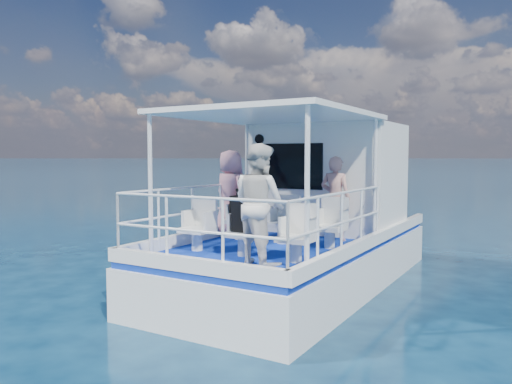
# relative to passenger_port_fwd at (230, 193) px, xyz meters

# --- Properties ---
(ground) EXTENTS (2000.00, 2000.00, 0.00)m
(ground) POSITION_rel_passenger_port_fwd_xyz_m (1.25, -0.43, -1.73)
(ground) COLOR #08223C
(ground) RESTS_ON ground
(hull) EXTENTS (3.00, 7.00, 1.60)m
(hull) POSITION_rel_passenger_port_fwd_xyz_m (1.25, 0.57, -1.73)
(hull) COLOR white
(hull) RESTS_ON ground
(deck) EXTENTS (2.90, 6.90, 0.10)m
(deck) POSITION_rel_passenger_port_fwd_xyz_m (1.25, 0.57, -0.88)
(deck) COLOR navy
(deck) RESTS_ON hull
(cabin) EXTENTS (2.85, 2.00, 2.20)m
(cabin) POSITION_rel_passenger_port_fwd_xyz_m (1.25, 1.87, 0.27)
(cabin) COLOR white
(cabin) RESTS_ON deck
(canopy) EXTENTS (3.00, 3.20, 0.08)m
(canopy) POSITION_rel_passenger_port_fwd_xyz_m (1.25, -0.63, 1.41)
(canopy) COLOR white
(canopy) RESTS_ON cabin
(canopy_posts) EXTENTS (2.77, 2.97, 2.20)m
(canopy_posts) POSITION_rel_passenger_port_fwd_xyz_m (1.25, -0.68, 0.27)
(canopy_posts) COLOR white
(canopy_posts) RESTS_ON deck
(railings) EXTENTS (2.84, 3.59, 1.00)m
(railings) POSITION_rel_passenger_port_fwd_xyz_m (1.25, -1.00, -0.33)
(railings) COLOR white
(railings) RESTS_ON deck
(seat_port_fwd) EXTENTS (0.48, 0.46, 0.38)m
(seat_port_fwd) POSITION_rel_passenger_port_fwd_xyz_m (0.35, -0.23, -0.64)
(seat_port_fwd) COLOR silver
(seat_port_fwd) RESTS_ON deck
(seat_center_fwd) EXTENTS (0.48, 0.46, 0.38)m
(seat_center_fwd) POSITION_rel_passenger_port_fwd_xyz_m (1.25, -0.23, -0.64)
(seat_center_fwd) COLOR silver
(seat_center_fwd) RESTS_ON deck
(seat_stbd_fwd) EXTENTS (0.48, 0.46, 0.38)m
(seat_stbd_fwd) POSITION_rel_passenger_port_fwd_xyz_m (2.15, -0.23, -0.64)
(seat_stbd_fwd) COLOR silver
(seat_stbd_fwd) RESTS_ON deck
(seat_port_aft) EXTENTS (0.48, 0.46, 0.38)m
(seat_port_aft) POSITION_rel_passenger_port_fwd_xyz_m (0.35, -1.53, -0.64)
(seat_port_aft) COLOR silver
(seat_port_aft) RESTS_ON deck
(seat_center_aft) EXTENTS (0.48, 0.46, 0.38)m
(seat_center_aft) POSITION_rel_passenger_port_fwd_xyz_m (1.25, -1.53, -0.64)
(seat_center_aft) COLOR silver
(seat_center_aft) RESTS_ON deck
(seat_stbd_aft) EXTENTS (0.48, 0.46, 0.38)m
(seat_stbd_aft) POSITION_rel_passenger_port_fwd_xyz_m (2.15, -1.53, -0.64)
(seat_stbd_aft) COLOR silver
(seat_stbd_aft) RESTS_ON deck
(passenger_port_fwd) EXTENTS (0.74, 0.63, 1.66)m
(passenger_port_fwd) POSITION_rel_passenger_port_fwd_xyz_m (0.00, 0.00, 0.00)
(passenger_port_fwd) COLOR pink
(passenger_port_fwd) RESTS_ON deck
(passenger_stbd_fwd) EXTENTS (0.57, 0.38, 1.55)m
(passenger_stbd_fwd) POSITION_rel_passenger_port_fwd_xyz_m (1.93, 0.57, -0.06)
(passenger_stbd_fwd) COLOR tan
(passenger_stbd_fwd) RESTS_ON deck
(passenger_stbd_aft) EXTENTS (1.02, 0.91, 1.72)m
(passenger_stbd_aft) POSITION_rel_passenger_port_fwd_xyz_m (1.77, -1.93, 0.03)
(passenger_stbd_aft) COLOR silver
(passenger_stbd_aft) RESTS_ON deck
(backpack_port) EXTENTS (0.33, 0.18, 0.43)m
(backpack_port) POSITION_rel_passenger_port_fwd_xyz_m (0.36, -0.24, -0.24)
(backpack_port) COLOR black
(backpack_port) RESTS_ON seat_port_fwd
(backpack_center) EXTENTS (0.35, 0.19, 0.52)m
(backpack_center) POSITION_rel_passenger_port_fwd_xyz_m (1.28, -1.56, -0.19)
(backpack_center) COLOR black
(backpack_center) RESTS_ON seat_center_aft
(compact_camera) EXTENTS (0.11, 0.06, 0.06)m
(compact_camera) POSITION_rel_passenger_port_fwd_xyz_m (0.37, -0.25, 0.01)
(compact_camera) COLOR black
(compact_camera) RESTS_ON backpack_port
(panda) EXTENTS (0.21, 0.18, 0.33)m
(panda) POSITION_rel_passenger_port_fwd_xyz_m (1.29, -1.58, 0.23)
(panda) COLOR white
(panda) RESTS_ON backpack_center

